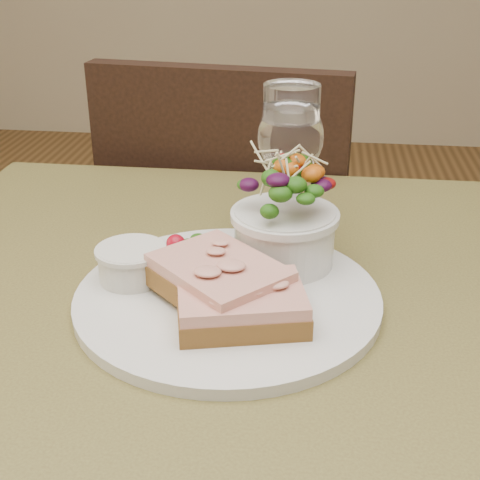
# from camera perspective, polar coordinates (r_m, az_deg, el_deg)

# --- Properties ---
(cafe_table) EXTENTS (0.80, 0.80, 0.75)m
(cafe_table) POSITION_cam_1_polar(r_m,az_deg,el_deg) (0.73, -1.44, -12.53)
(cafe_table) COLOR #4A4120
(cafe_table) RESTS_ON ground
(chair_far) EXTENTS (0.47, 0.47, 0.90)m
(chair_far) POSITION_cam_1_polar(r_m,az_deg,el_deg) (1.44, 0.19, -8.39)
(chair_far) COLOR black
(chair_far) RESTS_ON ground
(dinner_plate) EXTENTS (0.31, 0.31, 0.01)m
(dinner_plate) POSITION_cam_1_polar(r_m,az_deg,el_deg) (0.68, -1.05, -4.94)
(dinner_plate) COLOR silver
(dinner_plate) RESTS_ON cafe_table
(sandwich_front) EXTENTS (0.14, 0.11, 0.03)m
(sandwich_front) POSITION_cam_1_polar(r_m,az_deg,el_deg) (0.63, 0.10, -5.53)
(sandwich_front) COLOR #503115
(sandwich_front) RESTS_ON dinner_plate
(sandwich_back) EXTENTS (0.16, 0.16, 0.03)m
(sandwich_back) POSITION_cam_1_polar(r_m,az_deg,el_deg) (0.65, -1.78, -3.30)
(sandwich_back) COLOR #503115
(sandwich_back) RESTS_ON dinner_plate
(ramekin) EXTENTS (0.07, 0.07, 0.04)m
(ramekin) POSITION_cam_1_polar(r_m,az_deg,el_deg) (0.70, -9.26, -1.86)
(ramekin) COLOR beige
(ramekin) RESTS_ON dinner_plate
(salad_bowl) EXTENTS (0.11, 0.11, 0.13)m
(salad_bowl) POSITION_cam_1_polar(r_m,az_deg,el_deg) (0.71, 3.86, 2.34)
(salad_bowl) COLOR silver
(salad_bowl) RESTS_ON dinner_plate
(garnish) EXTENTS (0.05, 0.04, 0.02)m
(garnish) POSITION_cam_1_polar(r_m,az_deg,el_deg) (0.76, -4.68, -0.37)
(garnish) COLOR #12370A
(garnish) RESTS_ON dinner_plate
(wine_glass) EXTENTS (0.08, 0.08, 0.18)m
(wine_glass) POSITION_cam_1_polar(r_m,az_deg,el_deg) (0.77, 4.31, 8.35)
(wine_glass) COLOR white
(wine_glass) RESTS_ON cafe_table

